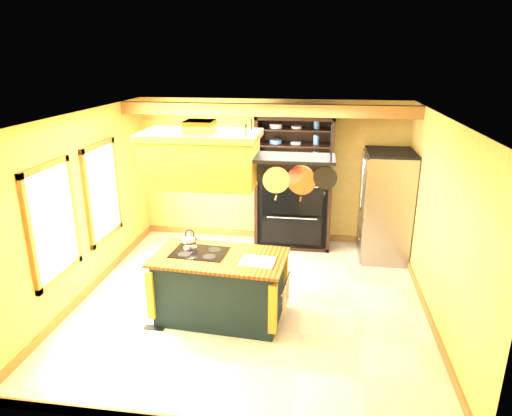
% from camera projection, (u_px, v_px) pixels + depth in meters
% --- Properties ---
extents(floor, '(5.00, 5.00, 0.00)m').
position_uv_depth(floor, '(251.00, 301.00, 6.75)').
color(floor, beige).
rests_on(floor, ground).
extents(ceiling, '(5.00, 5.00, 0.00)m').
position_uv_depth(ceiling, '(251.00, 116.00, 5.89)').
color(ceiling, white).
rests_on(ceiling, wall_back).
extents(wall_back, '(5.00, 0.02, 2.70)m').
position_uv_depth(wall_back, '(271.00, 171.00, 8.66)').
color(wall_back, gold).
rests_on(wall_back, floor).
extents(wall_front, '(5.00, 0.02, 2.70)m').
position_uv_depth(wall_front, '(208.00, 309.00, 3.97)').
color(wall_front, gold).
rests_on(wall_front, floor).
extents(wall_left, '(0.02, 5.00, 2.70)m').
position_uv_depth(wall_left, '(82.00, 207.00, 6.65)').
color(wall_left, gold).
rests_on(wall_left, floor).
extents(wall_right, '(0.02, 5.00, 2.70)m').
position_uv_depth(wall_right, '(439.00, 224.00, 5.98)').
color(wall_right, gold).
rests_on(wall_right, floor).
extents(ceiling_beam, '(5.00, 0.15, 0.20)m').
position_uv_depth(ceiling_beam, '(267.00, 110.00, 7.52)').
color(ceiling_beam, olive).
rests_on(ceiling_beam, ceiling).
extents(window_near, '(0.06, 1.06, 1.56)m').
position_uv_depth(window_near, '(53.00, 222.00, 5.88)').
color(window_near, olive).
rests_on(window_near, wall_left).
extents(window_far, '(0.06, 1.06, 1.56)m').
position_uv_depth(window_far, '(103.00, 192.00, 7.20)').
color(window_far, olive).
rests_on(window_far, wall_left).
extents(kitchen_island, '(1.82, 1.10, 1.11)m').
position_uv_depth(kitchen_island, '(220.00, 286.00, 6.19)').
color(kitchen_island, black).
rests_on(kitchen_island, floor).
extents(range_hood, '(1.46, 0.83, 0.80)m').
position_uv_depth(range_hood, '(201.00, 157.00, 5.65)').
color(range_hood, gold).
rests_on(range_hood, ceiling).
extents(pot_rack, '(1.16, 0.55, 0.91)m').
position_uv_depth(pot_rack, '(290.00, 165.00, 5.52)').
color(pot_rack, black).
rests_on(pot_rack, ceiling).
extents(refrigerator, '(0.81, 0.96, 1.88)m').
position_uv_depth(refrigerator, '(385.00, 208.00, 7.96)').
color(refrigerator, gray).
rests_on(refrigerator, floor).
extents(hutch, '(1.39, 0.63, 2.45)m').
position_uv_depth(hutch, '(294.00, 197.00, 8.48)').
color(hutch, black).
rests_on(hutch, floor).
extents(floor_register, '(0.28, 0.12, 0.01)m').
position_uv_depth(floor_register, '(154.00, 328.00, 6.07)').
color(floor_register, black).
rests_on(floor_register, floor).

